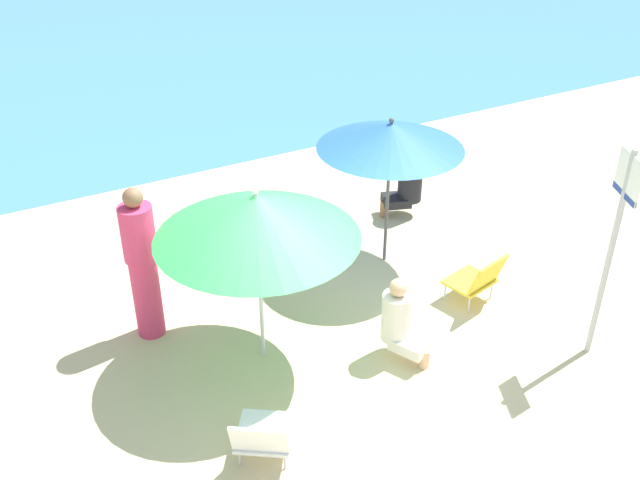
% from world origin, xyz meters
% --- Properties ---
extents(ground_plane, '(40.00, 40.00, 0.00)m').
position_xyz_m(ground_plane, '(0.00, 0.00, 0.00)').
color(ground_plane, beige).
extents(sea_water, '(40.00, 16.00, 0.01)m').
position_xyz_m(sea_water, '(0.00, 13.05, 0.00)').
color(sea_water, teal).
rests_on(sea_water, ground_plane).
extents(umbrella_green, '(1.94, 1.94, 1.89)m').
position_xyz_m(umbrella_green, '(-0.49, 0.64, 1.61)').
color(umbrella_green, silver).
rests_on(umbrella_green, ground_plane).
extents(umbrella_blue, '(1.69, 1.69, 1.86)m').
position_xyz_m(umbrella_blue, '(1.58, 1.58, 1.64)').
color(umbrella_blue, '#4C4C51').
rests_on(umbrella_blue, ground_plane).
extents(beach_chair_a, '(0.74, 0.77, 0.57)m').
position_xyz_m(beach_chair_a, '(-1.08, -0.63, 0.27)').
color(beach_chair_a, white).
rests_on(beach_chair_a, ground_plane).
extents(beach_chair_b, '(0.62, 0.62, 0.64)m').
position_xyz_m(beach_chair_b, '(1.98, 0.31, 0.34)').
color(beach_chair_b, gold).
rests_on(beach_chair_b, ground_plane).
extents(beach_chair_c, '(0.76, 0.76, 0.53)m').
position_xyz_m(beach_chair_c, '(0.72, 2.60, 0.27)').
color(beach_chair_c, '#33934C').
rests_on(beach_chair_c, ground_plane).
extents(person_a, '(0.44, 0.54, 0.91)m').
position_xyz_m(person_a, '(0.71, -0.03, 0.43)').
color(person_a, silver).
rests_on(person_a, ground_plane).
extents(person_c, '(0.56, 0.44, 0.94)m').
position_xyz_m(person_c, '(2.47, 2.42, 0.46)').
color(person_c, black).
rests_on(person_c, ground_plane).
extents(person_d, '(0.34, 0.34, 1.71)m').
position_xyz_m(person_d, '(-1.38, 1.55, 0.86)').
color(person_d, '#DB3866').
rests_on(person_d, ground_plane).
extents(warning_sign, '(0.21, 0.42, 2.25)m').
position_xyz_m(warning_sign, '(2.47, -0.91, 1.46)').
color(warning_sign, '#ADADB2').
rests_on(warning_sign, ground_plane).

